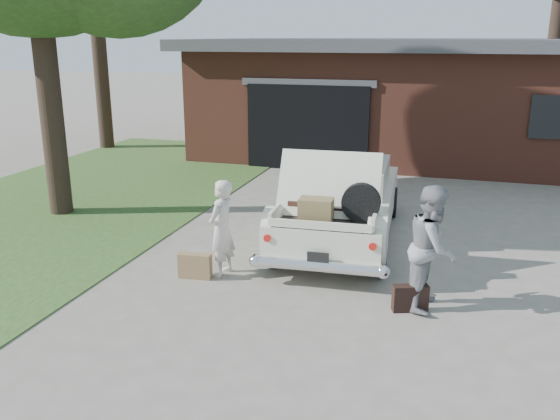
# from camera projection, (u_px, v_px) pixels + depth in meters

# --- Properties ---
(ground) EXTENTS (90.00, 90.00, 0.00)m
(ground) POSITION_uv_depth(u_px,v_px,m) (267.00, 302.00, 7.86)
(ground) COLOR gray
(ground) RESTS_ON ground
(grass_strip) EXTENTS (6.00, 16.00, 0.02)m
(grass_strip) POSITION_uv_depth(u_px,v_px,m) (58.00, 207.00, 12.14)
(grass_strip) COLOR #2D4C1E
(grass_strip) RESTS_ON ground
(house) EXTENTS (12.80, 7.80, 3.30)m
(house) POSITION_uv_depth(u_px,v_px,m) (417.00, 96.00, 17.65)
(house) COLOR brown
(house) RESTS_ON ground
(sedan) EXTENTS (2.03, 4.65, 1.77)m
(sedan) POSITION_uv_depth(u_px,v_px,m) (341.00, 202.00, 10.10)
(sedan) COLOR silver
(sedan) RESTS_ON ground
(woman_left) EXTENTS (0.41, 0.56, 1.43)m
(woman_left) POSITION_uv_depth(u_px,v_px,m) (222.00, 228.00, 8.56)
(woman_left) COLOR beige
(woman_left) RESTS_ON ground
(woman_right) EXTENTS (0.68, 0.84, 1.62)m
(woman_right) POSITION_uv_depth(u_px,v_px,m) (432.00, 248.00, 7.50)
(woman_right) COLOR gray
(woman_right) RESTS_ON ground
(suitcase_left) EXTENTS (0.49, 0.20, 0.37)m
(suitcase_left) POSITION_uv_depth(u_px,v_px,m) (195.00, 266.00, 8.58)
(suitcase_left) COLOR #96734C
(suitcase_left) RESTS_ON ground
(suitcase_right) EXTENTS (0.47, 0.29, 0.35)m
(suitcase_right) POSITION_uv_depth(u_px,v_px,m) (410.00, 298.00, 7.55)
(suitcase_right) COLOR black
(suitcase_right) RESTS_ON ground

